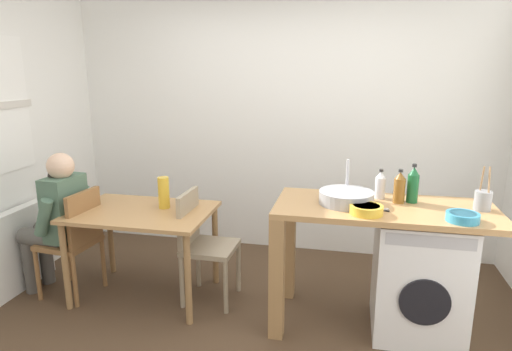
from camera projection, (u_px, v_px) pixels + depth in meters
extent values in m
plane|color=#4C3826|center=(240.00, 340.00, 3.08)|extent=(5.46, 5.46, 0.00)
cube|color=white|center=(282.00, 119.00, 4.41)|extent=(4.60, 0.10, 2.70)
cube|color=white|center=(15.00, 251.00, 3.69)|extent=(0.10, 0.80, 0.70)
cube|color=tan|center=(142.00, 212.00, 3.52)|extent=(1.10, 0.76, 0.03)
cylinder|color=#977045|center=(66.00, 267.00, 3.40)|extent=(0.05, 0.05, 0.71)
cylinder|color=#977045|center=(188.00, 280.00, 3.19)|extent=(0.05, 0.05, 0.71)
cylinder|color=#977045|center=(110.00, 236.00, 4.03)|extent=(0.05, 0.05, 0.71)
cylinder|color=#977045|center=(215.00, 245.00, 3.82)|extent=(0.05, 0.05, 0.71)
cube|color=olive|center=(69.00, 243.00, 3.62)|extent=(0.44, 0.44, 0.04)
cube|color=olive|center=(85.00, 219.00, 3.51)|extent=(0.07, 0.38, 0.45)
cylinder|color=olive|center=(38.00, 274.00, 3.56)|extent=(0.04, 0.04, 0.45)
cylinder|color=olive|center=(69.00, 257.00, 3.89)|extent=(0.04, 0.04, 0.45)
cylinder|color=olive|center=(75.00, 281.00, 3.45)|extent=(0.04, 0.04, 0.45)
cylinder|color=olive|center=(103.00, 262.00, 3.79)|extent=(0.04, 0.04, 0.45)
cube|color=gray|center=(211.00, 248.00, 3.52)|extent=(0.41, 0.41, 0.04)
cube|color=gray|center=(188.00, 219.00, 3.51)|extent=(0.04, 0.38, 0.45)
cylinder|color=gray|center=(239.00, 266.00, 3.70)|extent=(0.04, 0.04, 0.45)
cylinder|color=gray|center=(226.00, 286.00, 3.36)|extent=(0.04, 0.04, 0.45)
cylinder|color=gray|center=(198.00, 262.00, 3.79)|extent=(0.04, 0.04, 0.45)
cylinder|color=gray|center=(182.00, 281.00, 3.45)|extent=(0.04, 0.04, 0.45)
cylinder|color=#595651|center=(30.00, 267.00, 3.69)|extent=(0.11, 0.11, 0.45)
cylinder|color=#595651|center=(46.00, 258.00, 3.86)|extent=(0.11, 0.11, 0.45)
cylinder|color=#595651|center=(42.00, 238.00, 3.58)|extent=(0.41, 0.18, 0.14)
cylinder|color=#595651|center=(58.00, 231.00, 3.74)|extent=(0.41, 0.18, 0.14)
cube|color=#4C6B56|center=(65.00, 208.00, 3.55)|extent=(0.23, 0.36, 0.52)
cylinder|color=#4C6B56|center=(44.00, 217.00, 3.36)|extent=(0.19, 0.11, 0.31)
cylinder|color=#4C6B56|center=(81.00, 202.00, 3.75)|extent=(0.19, 0.11, 0.31)
sphere|color=beige|center=(60.00, 166.00, 3.47)|extent=(0.21, 0.21, 0.21)
sphere|color=black|center=(55.00, 176.00, 3.50)|extent=(0.12, 0.12, 0.12)
cube|color=tan|center=(385.00, 209.00, 3.04)|extent=(1.50, 0.68, 0.04)
cube|color=#A07749|center=(277.00, 279.00, 3.02)|extent=(0.10, 0.10, 0.88)
cube|color=#A07749|center=(289.00, 246.00, 3.57)|extent=(0.10, 0.10, 0.88)
cube|color=white|center=(419.00, 275.00, 3.10)|extent=(0.60, 0.60, 0.86)
cylinder|color=black|center=(425.00, 302.00, 2.82)|extent=(0.32, 0.02, 0.32)
cube|color=#B2B2B7|center=(430.00, 242.00, 2.73)|extent=(0.54, 0.01, 0.08)
cylinder|color=#9EA0A5|center=(346.00, 197.00, 3.08)|extent=(0.38, 0.38, 0.09)
cylinder|color=#B2B2B7|center=(347.00, 178.00, 3.23)|extent=(0.02, 0.02, 0.28)
cylinder|color=silver|center=(380.00, 188.00, 3.20)|extent=(0.07, 0.07, 0.16)
cone|color=silver|center=(381.00, 175.00, 3.18)|extent=(0.07, 0.07, 0.04)
cylinder|color=#262626|center=(381.00, 170.00, 3.17)|extent=(0.03, 0.03, 0.02)
cylinder|color=brown|center=(399.00, 191.00, 3.09)|extent=(0.08, 0.08, 0.17)
cone|color=brown|center=(400.00, 175.00, 3.07)|extent=(0.07, 0.07, 0.05)
cylinder|color=#262626|center=(401.00, 171.00, 3.06)|extent=(0.03, 0.03, 0.02)
cylinder|color=#19592D|center=(413.00, 189.00, 3.10)|extent=(0.08, 0.08, 0.20)
cone|color=#19592D|center=(414.00, 171.00, 3.07)|extent=(0.07, 0.07, 0.06)
cylinder|color=#262626|center=(415.00, 165.00, 3.06)|extent=(0.03, 0.03, 0.02)
cylinder|color=gold|center=(366.00, 210.00, 2.87)|extent=(0.22, 0.22, 0.06)
cylinder|color=olive|center=(366.00, 207.00, 2.86)|extent=(0.17, 0.17, 0.03)
cylinder|color=gray|center=(483.00, 201.00, 2.94)|extent=(0.11, 0.11, 0.13)
cylinder|color=#99724C|center=(482.00, 179.00, 2.92)|extent=(0.01, 0.04, 0.18)
cylinder|color=#99724C|center=(489.00, 180.00, 2.89)|extent=(0.01, 0.05, 0.18)
cylinder|color=teal|center=(463.00, 217.00, 2.73)|extent=(0.20, 0.20, 0.05)
cylinder|color=#1E546B|center=(463.00, 215.00, 2.73)|extent=(0.16, 0.16, 0.03)
cylinder|color=gold|center=(164.00, 193.00, 3.55)|extent=(0.09, 0.09, 0.26)
cube|color=#B2B2B7|center=(378.00, 209.00, 2.95)|extent=(0.15, 0.06, 0.01)
cube|color=#262628|center=(378.00, 209.00, 2.95)|extent=(0.15, 0.06, 0.01)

